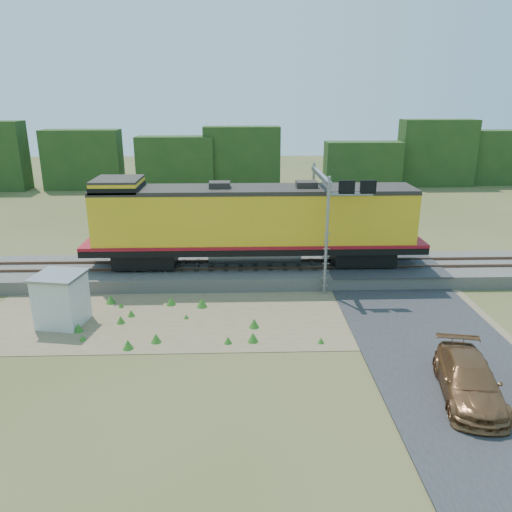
{
  "coord_description": "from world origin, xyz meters",
  "views": [
    {
      "loc": [
        -1.8,
        -23.17,
        10.95
      ],
      "look_at": [
        -0.95,
        3.0,
        2.4
      ],
      "focal_mm": 35.0,
      "sensor_mm": 36.0,
      "label": 1
    }
  ],
  "objects_px": {
    "shed": "(61,299)",
    "car": "(469,380)",
    "locomotive": "(250,222)",
    "signal_gantry": "(327,199)"
  },
  "relations": [
    {
      "from": "locomotive",
      "to": "signal_gantry",
      "type": "relative_size",
      "value": 3.04
    },
    {
      "from": "signal_gantry",
      "to": "car",
      "type": "bearing_deg",
      "value": -74.74
    },
    {
      "from": "signal_gantry",
      "to": "car",
      "type": "relative_size",
      "value": 1.35
    },
    {
      "from": "shed",
      "to": "locomotive",
      "type": "bearing_deg",
      "value": 43.69
    },
    {
      "from": "signal_gantry",
      "to": "locomotive",
      "type": "bearing_deg",
      "value": 171.8
    },
    {
      "from": "locomotive",
      "to": "car",
      "type": "distance_m",
      "value": 15.62
    },
    {
      "from": "locomotive",
      "to": "signal_gantry",
      "type": "height_order",
      "value": "signal_gantry"
    },
    {
      "from": "shed",
      "to": "car",
      "type": "height_order",
      "value": "shed"
    },
    {
      "from": "car",
      "to": "locomotive",
      "type": "bearing_deg",
      "value": 132.8
    },
    {
      "from": "shed",
      "to": "car",
      "type": "relative_size",
      "value": 0.53
    }
  ]
}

